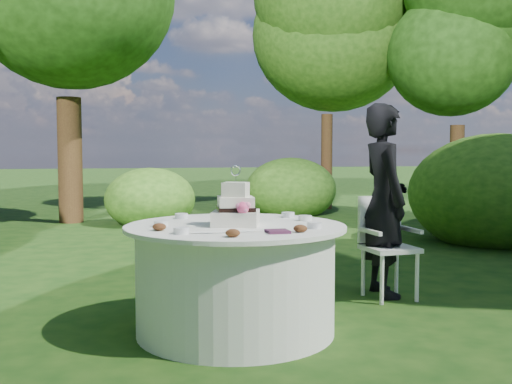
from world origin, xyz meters
TOP-DOWN VIEW (x-y plane):
  - ground at (0.00, 0.00)m, footprint 80.00×80.00m
  - napkins at (0.18, -0.47)m, footprint 0.14×0.14m
  - feather_plume at (-0.14, -0.38)m, footprint 0.48×0.07m
  - guest at (1.51, 0.77)m, footprint 0.46×0.65m
  - table at (0.00, 0.00)m, footprint 1.56×1.56m
  - cake at (-0.00, -0.03)m, footprint 0.40×0.40m
  - chair at (1.50, 0.71)m, footprint 0.45×0.44m
  - votives at (0.04, 0.05)m, footprint 1.18×0.95m
  - petal_cups at (-0.12, -0.41)m, footprint 0.96×0.49m

SIDE VIEW (x-z plane):
  - ground at x=0.00m, z-range 0.00..0.00m
  - table at x=0.00m, z-range 0.00..0.77m
  - chair at x=1.50m, z-range 0.07..0.96m
  - feather_plume at x=-0.14m, z-range 0.77..0.78m
  - napkins at x=0.18m, z-range 0.77..0.79m
  - votives at x=0.04m, z-range 0.77..0.81m
  - petal_cups at x=-0.12m, z-range 0.77..0.82m
  - guest at x=1.51m, z-range 0.00..1.71m
  - cake at x=0.00m, z-range 0.67..1.10m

